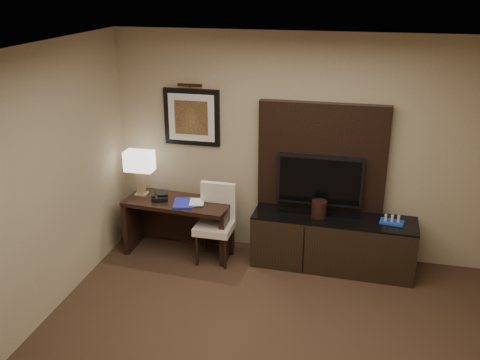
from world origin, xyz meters
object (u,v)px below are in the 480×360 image
(credenza, at_px, (333,242))
(desk_phone, at_px, (160,196))
(desk, at_px, (179,226))
(ice_bucket, at_px, (319,209))
(desk_chair, at_px, (214,227))
(minibar_tray, at_px, (392,219))
(tv, at_px, (320,180))
(table_lamp, at_px, (140,172))

(credenza, xyz_separation_m, desk_phone, (-2.11, -0.08, 0.42))
(desk, xyz_separation_m, credenza, (1.89, 0.05, -0.02))
(desk, distance_m, desk_phone, 0.45)
(desk, distance_m, ice_bucket, 1.76)
(desk_chair, relative_size, minibar_tray, 3.48)
(tv, distance_m, desk_chair, 1.37)
(tv, distance_m, table_lamp, 2.20)
(desk_chair, bearing_deg, credenza, 7.53)
(desk, distance_m, minibar_tray, 2.56)
(desk_phone, bearing_deg, desk_chair, -25.29)
(tv, distance_m, desk_phone, 1.95)
(desk, height_order, desk_phone, desk_phone)
(table_lamp, relative_size, minibar_tray, 2.30)
(table_lamp, relative_size, ice_bucket, 3.04)
(credenza, distance_m, table_lamp, 2.49)
(table_lamp, xyz_separation_m, desk_phone, (0.29, -0.11, -0.25))
(tv, relative_size, minibar_tray, 3.84)
(ice_bucket, distance_m, minibar_tray, 0.82)
(tv, relative_size, desk_phone, 5.16)
(minibar_tray, bearing_deg, credenza, 179.39)
(table_lamp, bearing_deg, desk_phone, -21.20)
(desk, relative_size, table_lamp, 2.16)
(credenza, bearing_deg, minibar_tray, 0.95)
(desk_chair, xyz_separation_m, desk_phone, (-0.71, 0.09, 0.29))
(tv, relative_size, desk_chair, 1.10)
(credenza, bearing_deg, table_lamp, -179.22)
(desk, height_order, desk_chair, desk_chair)
(desk, relative_size, desk_phone, 6.69)
(desk_chair, distance_m, ice_bucket, 1.26)
(tv, distance_m, minibar_tray, 0.93)
(credenza, xyz_separation_m, desk_chair, (-1.40, -0.17, 0.13))
(credenza, xyz_separation_m, ice_bucket, (-0.18, -0.03, 0.42))
(desk, height_order, tv, tv)
(desk, xyz_separation_m, tv, (1.69, 0.24, 0.67))
(tv, xyz_separation_m, table_lamp, (-2.20, -0.16, -0.03))
(tv, height_order, minibar_tray, tv)
(tv, bearing_deg, desk, -171.90)
(table_lamp, bearing_deg, minibar_tray, -0.74)
(credenza, height_order, minibar_tray, minibar_tray)
(table_lamp, bearing_deg, ice_bucket, -1.54)
(ice_bucket, bearing_deg, table_lamp, 178.46)
(desk_chair, height_order, ice_bucket, desk_chair)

